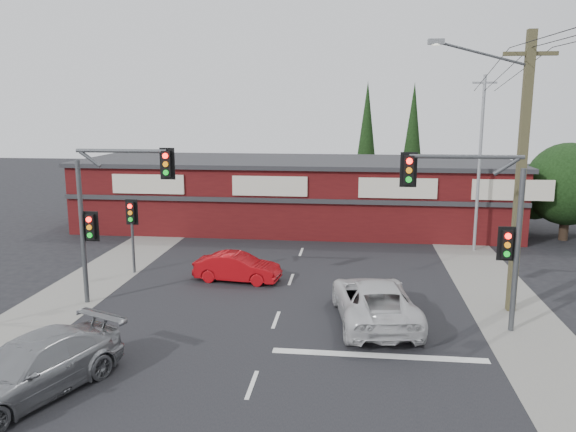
# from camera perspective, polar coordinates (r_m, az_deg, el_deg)

# --- Properties ---
(ground) EXTENTS (120.00, 120.00, 0.00)m
(ground) POSITION_cam_1_polar(r_m,az_deg,el_deg) (19.26, -1.65, -11.64)
(ground) COLOR black
(ground) RESTS_ON ground
(road_strip) EXTENTS (14.00, 70.00, 0.01)m
(road_strip) POSITION_cam_1_polar(r_m,az_deg,el_deg) (23.91, 0.09, -7.04)
(road_strip) COLOR black
(road_strip) RESTS_ON ground
(verge_left) EXTENTS (3.00, 70.00, 0.02)m
(verge_left) POSITION_cam_1_polar(r_m,az_deg,el_deg) (26.24, -18.79, -5.98)
(verge_left) COLOR gray
(verge_left) RESTS_ON ground
(verge_right) EXTENTS (3.00, 70.00, 0.02)m
(verge_right) POSITION_cam_1_polar(r_m,az_deg,el_deg) (24.48, 20.44, -7.31)
(verge_right) COLOR gray
(verge_right) RESTS_ON ground
(stop_line) EXTENTS (6.50, 0.35, 0.01)m
(stop_line) POSITION_cam_1_polar(r_m,az_deg,el_deg) (17.73, 9.22, -13.82)
(stop_line) COLOR silver
(stop_line) RESTS_ON ground
(white_suv) EXTENTS (3.27, 5.83, 1.54)m
(white_suv) POSITION_cam_1_polar(r_m,az_deg,el_deg) (20.03, 8.76, -8.50)
(white_suv) COLOR silver
(white_suv) RESTS_ON ground
(silver_suv) EXTENTS (3.97, 5.60, 1.51)m
(silver_suv) POSITION_cam_1_polar(r_m,az_deg,el_deg) (16.50, -24.68, -13.88)
(silver_suv) COLOR gray
(silver_suv) RESTS_ON ground
(red_sedan) EXTENTS (3.82, 1.72, 1.22)m
(red_sedan) POSITION_cam_1_polar(r_m,az_deg,el_deg) (24.42, -5.16, -5.21)
(red_sedan) COLOR #B00A10
(red_sedan) RESTS_ON ground
(lane_dashes) EXTENTS (0.12, 53.92, 0.01)m
(lane_dashes) POSITION_cam_1_polar(r_m,az_deg,el_deg) (26.91, 0.87, -4.94)
(lane_dashes) COLOR silver
(lane_dashes) RESTS_ON ground
(shop_building) EXTENTS (27.30, 8.40, 4.22)m
(shop_building) POSITION_cam_1_polar(r_m,az_deg,el_deg) (35.15, 0.73, 2.38)
(shop_building) COLOR #440D0F
(shop_building) RESTS_ON ground
(tree_cluster) EXTENTS (5.90, 5.10, 5.50)m
(tree_cluster) POSITION_cam_1_polar(r_m,az_deg,el_deg) (35.45, 26.58, 2.53)
(tree_cluster) COLOR #2D2116
(tree_cluster) RESTS_ON ground
(conifer_near) EXTENTS (1.80, 1.80, 9.25)m
(conifer_near) POSITION_cam_1_polar(r_m,az_deg,el_deg) (41.63, 8.00, 8.26)
(conifer_near) COLOR #2D2116
(conifer_near) RESTS_ON ground
(conifer_far) EXTENTS (1.80, 1.80, 9.25)m
(conifer_far) POSITION_cam_1_polar(r_m,az_deg,el_deg) (43.84, 12.57, 8.24)
(conifer_far) COLOR #2D2116
(conifer_far) RESTS_ON ground
(traffic_mast_left) EXTENTS (3.77, 0.27, 5.97)m
(traffic_mast_left) POSITION_cam_1_polar(r_m,az_deg,el_deg) (21.85, -17.84, 1.30)
(traffic_mast_left) COLOR #47494C
(traffic_mast_left) RESTS_ON ground
(traffic_mast_right) EXTENTS (3.96, 0.27, 5.97)m
(traffic_mast_right) POSITION_cam_1_polar(r_m,az_deg,el_deg) (19.38, 19.25, 0.07)
(traffic_mast_right) COLOR #47494C
(traffic_mast_right) RESTS_ON ground
(pedestal_signal) EXTENTS (0.55, 0.27, 3.38)m
(pedestal_signal) POSITION_cam_1_polar(r_m,az_deg,el_deg) (26.03, -15.59, -0.49)
(pedestal_signal) COLOR #47494C
(pedestal_signal) RESTS_ON ground
(utility_pole) EXTENTS (4.38, 0.59, 10.00)m
(utility_pole) POSITION_cam_1_polar(r_m,az_deg,el_deg) (21.45, 22.30, 4.79)
(utility_pole) COLOR brown
(utility_pole) RESTS_ON ground
(steel_pole) EXTENTS (1.20, 0.16, 9.00)m
(steel_pole) POSITION_cam_1_polar(r_m,az_deg,el_deg) (30.38, 18.89, 5.31)
(steel_pole) COLOR gray
(steel_pole) RESTS_ON ground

